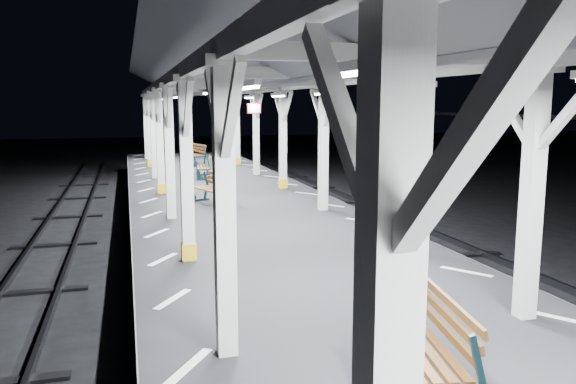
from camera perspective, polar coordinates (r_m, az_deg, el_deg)
name	(u,v)px	position (r m, az deg, el deg)	size (l,w,h in m)	color
ground	(330,344)	(9.35, 4.28, -15.19)	(120.00, 120.00, 0.00)	black
platform	(330,315)	(9.16, 4.32, -12.33)	(6.00, 50.00, 1.00)	black
hazard_stripes_left	(173,299)	(8.49, -11.62, -10.60)	(1.00, 48.00, 0.01)	silver
hazard_stripes_right	(466,272)	(10.07, 17.66, -7.72)	(1.00, 48.00, 0.01)	silver
canopy	(334,53)	(8.56, 4.68, 13.88)	(5.40, 49.00, 4.65)	silver
bench_near	(427,342)	(5.87, 13.96, -14.53)	(0.96, 1.83, 0.95)	#0D252D
bench_mid	(214,188)	(15.97, -7.48, 0.39)	(1.08, 1.73, 0.88)	#0D252D
bench_far	(205,166)	(21.90, -8.39, 2.59)	(0.73, 1.58, 0.83)	#0D252D
bench_extra	(196,154)	(26.76, -9.38, 3.85)	(1.05, 1.87, 0.96)	#0D252D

